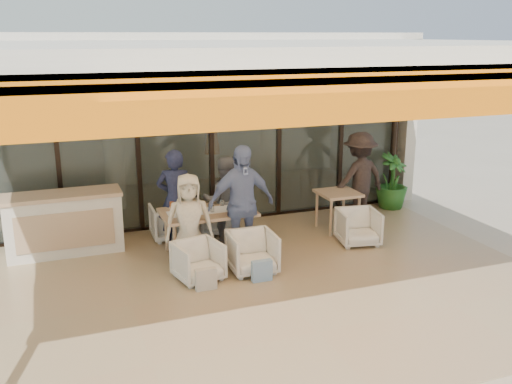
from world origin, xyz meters
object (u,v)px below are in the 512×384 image
Objects in this scene: dining_table at (207,214)px; side_table at (338,197)px; diner_grey at (224,200)px; diner_cream at (189,222)px; chair_near_left at (198,259)px; chair_far_left at (170,220)px; host_counter at (64,223)px; potted_palm at (392,181)px; diner_navy at (176,200)px; chair_near_right at (252,251)px; side_chair at (358,226)px; diner_periwinkle at (241,204)px; chair_far_right at (216,215)px; standing_woman at (359,178)px.

dining_table is 2.55m from side_table.
side_table is (2.11, -0.17, -0.12)m from diner_grey.
chair_near_left is at bearing -80.73° from diner_cream.
diner_grey is (0.84, -0.50, 0.42)m from chair_far_left.
host_counter is 6.43m from potted_palm.
dining_table is (2.18, -0.81, 0.16)m from host_counter.
chair_far_left is 0.59× the size of potted_palm.
chair_near_left is 0.56× the size of potted_palm.
side_table is at bearing -162.83° from diner_navy.
chair_near_right is (2.61, -1.77, -0.18)m from host_counter.
chair_near_right is 2.46m from side_table.
chair_far_left is 3.27m from side_chair.
diner_periwinkle reaches higher than dining_table.
diner_cream reaches higher than chair_far_right.
chair_far_left is at bearing 77.97° from chair_near_left.
diner_periwinkle is 2.93m from standing_woman.
diner_grey is 2.24× the size of side_chair.
chair_far_right is at bearing 54.12° from chair_near_left.
diner_cream is 4.92m from potted_palm.
diner_navy is at bearing 176.75° from side_table.
chair_far_right is at bearing 84.69° from diner_periwinkle.
diner_grey is (2.61, -0.37, 0.23)m from host_counter.
diner_periwinkle is at bearing -157.60° from potted_palm.
diner_grey is 1.23m from diner_cream.
diner_grey is 3.88m from potted_palm.
diner_cream is 2.20× the size of side_chair.
diner_grey reaches higher than chair_far_left.
host_counter is 0.98× the size of diner_periwinkle.
chair_near_left is 0.38× the size of diner_navy.
potted_palm is (1.71, 0.84, -0.06)m from side_table.
standing_woman is at bearing -163.90° from diner_grey.
diner_navy reaches higher than side_table.
potted_palm is at bearing 14.76° from dining_table.
host_counter is at bearing 8.73° from diner_navy.
standing_woman reaches higher than host_counter.
chair_near_right is (0.00, -1.90, 0.01)m from chair_far_right.
chair_near_left is at bearing 91.10° from chair_far_left.
side_table is 1.10× the size of side_chair.
diner_grey is at bearing 167.37° from side_chair.
diner_navy is 0.91m from diner_cream.
diner_periwinkle reaches higher than diner_grey.
diner_navy reaches higher than diner_grey.
diner_navy is 2.29× the size of side_table.
chair_near_left is at bearing -159.82° from side_chair.
chair_far_right is 0.44× the size of diner_grey.
dining_table is at bearing -165.24° from potted_palm.
chair_near_left is at bearing -113.43° from dining_table.
chair_far_left reaches higher than side_chair.
diner_cream is at bearing 91.10° from chair_far_left.
diner_periwinkle is at bearing 102.69° from diner_grey.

